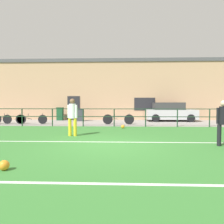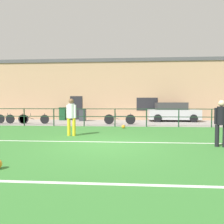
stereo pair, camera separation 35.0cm
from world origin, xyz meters
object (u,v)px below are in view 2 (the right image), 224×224
(player_goalkeeper, at_px, (221,120))
(bicycle_parked_3, at_px, (120,119))
(bicycle_parked_0, at_px, (11,119))
(bicycle_parked_1, at_px, (34,119))
(player_striker, at_px, (71,115))
(trash_bin_1, at_px, (63,114))
(parked_car_red, at_px, (173,112))
(trash_bin_0, at_px, (83,115))
(soccer_ball_match, at_px, (123,127))
(bicycle_parked_2, at_px, (0,119))

(player_goalkeeper, relative_size, bicycle_parked_3, 0.74)
(bicycle_parked_0, bearing_deg, bicycle_parked_1, 0.00)
(player_striker, bearing_deg, bicycle_parked_0, 146.96)
(bicycle_parked_0, height_order, trash_bin_1, trash_bin_1)
(bicycle_parked_1, bearing_deg, player_striker, -51.42)
(parked_car_red, xyz_separation_m, trash_bin_0, (-7.33, -0.28, -0.21))
(soccer_ball_match, xyz_separation_m, bicycle_parked_1, (-6.41, 2.17, 0.25))
(player_striker, relative_size, bicycle_parked_1, 0.79)
(bicycle_parked_2, bearing_deg, parked_car_red, 12.04)
(player_goalkeeper, distance_m, soccer_ball_match, 6.11)
(parked_car_red, height_order, trash_bin_0, parked_car_red)
(player_striker, xyz_separation_m, soccer_ball_match, (2.34, 2.94, -0.86))
(bicycle_parked_1, relative_size, bicycle_parked_3, 1.00)
(trash_bin_1, bearing_deg, parked_car_red, -2.32)
(soccer_ball_match, xyz_separation_m, parked_car_red, (3.91, 4.92, 0.63))
(bicycle_parked_2, relative_size, trash_bin_1, 2.05)
(player_goalkeeper, xyz_separation_m, bicycle_parked_0, (-11.56, 7.15, -0.55))
(soccer_ball_match, bearing_deg, trash_bin_0, 126.42)
(bicycle_parked_1, bearing_deg, trash_bin_1, 70.51)
(parked_car_red, xyz_separation_m, bicycle_parked_2, (-12.91, -2.75, -0.38))
(bicycle_parked_1, bearing_deg, parked_car_red, 14.94)
(bicycle_parked_0, distance_m, trash_bin_1, 4.21)
(parked_car_red, distance_m, trash_bin_0, 7.34)
(bicycle_parked_0, distance_m, bicycle_parked_2, 0.89)
(player_goalkeeper, bearing_deg, soccer_ball_match, 147.96)
(player_goalkeeper, distance_m, bicycle_parked_1, 12.19)
(bicycle_parked_1, bearing_deg, player_goalkeeper, -35.97)
(bicycle_parked_1, distance_m, bicycle_parked_2, 2.59)
(bicycle_parked_0, xyz_separation_m, trash_bin_0, (4.69, 2.48, 0.17))
(bicycle_parked_2, xyz_separation_m, bicycle_parked_3, (8.71, 0.00, 0.02))
(player_striker, distance_m, bicycle_parked_1, 6.56)
(parked_car_red, bearing_deg, bicycle_parked_2, -167.96)
(player_goalkeeper, relative_size, parked_car_red, 0.40)
(player_striker, xyz_separation_m, trash_bin_0, (-1.08, 7.58, -0.44))
(trash_bin_1, bearing_deg, bicycle_parked_3, -31.96)
(parked_car_red, xyz_separation_m, bicycle_parked_3, (-4.20, -2.75, -0.36))
(parked_car_red, bearing_deg, bicycle_parked_0, -167.10)
(player_striker, bearing_deg, bicycle_parked_1, 137.02)
(trash_bin_1, bearing_deg, trash_bin_0, -19.13)
(player_goalkeeper, height_order, bicycle_parked_3, player_goalkeeper)
(soccer_ball_match, distance_m, bicycle_parked_3, 2.20)
(soccer_ball_match, relative_size, bicycle_parked_3, 0.10)
(trash_bin_0, bearing_deg, soccer_ball_match, -53.58)
(bicycle_parked_3, xyz_separation_m, trash_bin_1, (-5.01, 3.13, 0.20))
(bicycle_parked_1, bearing_deg, soccer_ball_match, -18.67)
(player_striker, relative_size, bicycle_parked_0, 0.73)
(bicycle_parked_2, relative_size, trash_bin_0, 2.20)
(player_goalkeeper, height_order, bicycle_parked_0, player_goalkeeper)
(bicycle_parked_2, bearing_deg, player_goalkeeper, -29.89)
(bicycle_parked_1, height_order, bicycle_parked_2, same)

